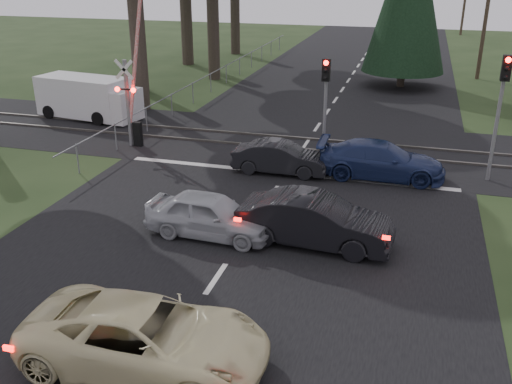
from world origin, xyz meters
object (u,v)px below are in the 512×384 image
(crossing_signal, at_px, (132,101))
(traffic_signal_center, at_px, (325,91))
(utility_pole_mid, at_px, (487,8))
(traffic_signal_right, at_px, (503,94))
(dark_car_far, at_px, (281,158))
(white_van, at_px, (90,98))
(cream_coupe, at_px, (146,337))
(dark_hatchback, at_px, (315,221))
(blue_sedan, at_px, (381,160))
(silver_car, at_px, (210,215))

(crossing_signal, distance_m, traffic_signal_center, 8.36)
(crossing_signal, height_order, utility_pole_mid, utility_pole_mid)
(traffic_signal_right, xyz_separation_m, dark_car_far, (-7.80, -1.25, -2.70))
(white_van, bearing_deg, traffic_signal_center, -4.06)
(utility_pole_mid, height_order, cream_coupe, utility_pole_mid)
(crossing_signal, bearing_deg, cream_coupe, -62.17)
(traffic_signal_right, distance_m, white_van, 19.72)
(traffic_signal_right, bearing_deg, crossing_signal, 178.79)
(traffic_signal_right, relative_size, traffic_signal_center, 1.15)
(traffic_signal_right, distance_m, dark_car_far, 8.35)
(traffic_signal_right, relative_size, utility_pole_mid, 0.52)
(dark_hatchback, distance_m, blue_sedan, 6.26)
(silver_car, bearing_deg, traffic_signal_center, -10.76)
(crossing_signal, relative_size, dark_hatchback, 1.55)
(crossing_signal, xyz_separation_m, white_van, (-4.36, 3.65, -0.98))
(cream_coupe, height_order, silver_car, cream_coupe)
(utility_pole_mid, relative_size, silver_car, 2.28)
(silver_car, xyz_separation_m, white_van, (-10.64, 11.07, 0.41))
(traffic_signal_center, xyz_separation_m, utility_pole_mid, (7.50, 19.32, 1.92))
(crossing_signal, xyz_separation_m, blue_sedan, (10.81, -1.02, -1.36))
(crossing_signal, relative_size, silver_car, 1.77)
(traffic_signal_center, xyz_separation_m, blue_sedan, (2.54, -1.92, -2.11))
(cream_coupe, xyz_separation_m, dark_car_far, (-0.05, 11.83, -0.09))
(white_van, bearing_deg, blue_sedan, -8.86)
(utility_pole_mid, bearing_deg, dark_car_far, -111.89)
(dark_car_far, bearing_deg, crossing_signal, 76.80)
(blue_sedan, bearing_deg, dark_hatchback, 166.04)
(dark_hatchback, relative_size, white_van, 0.79)
(utility_pole_mid, xyz_separation_m, dark_car_far, (-8.75, -21.78, -4.11))
(blue_sedan, bearing_deg, cream_coupe, 162.27)
(white_van, bearing_deg, crossing_signal, -31.66)
(utility_pole_mid, bearing_deg, cream_coupe, -104.51)
(crossing_signal, distance_m, dark_hatchback, 11.87)
(crossing_signal, distance_m, silver_car, 9.81)
(silver_car, relative_size, white_van, 0.69)
(traffic_signal_right, relative_size, dark_car_far, 1.26)
(dark_car_far, distance_m, white_van, 12.54)
(utility_pole_mid, xyz_separation_m, silver_car, (-9.50, -27.63, -4.05))
(dark_hatchback, bearing_deg, traffic_signal_center, 11.56)
(traffic_signal_right, height_order, dark_car_far, traffic_signal_right)
(crossing_signal, relative_size, dark_car_far, 1.87)
(dark_car_far, xyz_separation_m, white_van, (-11.39, 5.22, 0.47))
(blue_sedan, bearing_deg, dark_car_far, 97.19)
(utility_pole_mid, xyz_separation_m, cream_coupe, (-8.70, -33.61, -4.02))
(traffic_signal_center, relative_size, blue_sedan, 0.86)
(cream_coupe, height_order, blue_sedan, cream_coupe)
(traffic_signal_center, xyz_separation_m, dark_hatchback, (1.12, -8.02, -2.06))
(crossing_signal, relative_size, cream_coupe, 1.37)
(traffic_signal_center, bearing_deg, utility_pole_mid, 68.79)
(white_van, bearing_deg, cream_coupe, -47.87)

